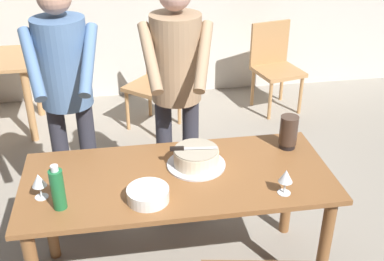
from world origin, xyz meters
The scene contains 12 objects.
main_dining_table centered at (0.00, 0.00, 0.64)m, with size 1.73×0.75×0.75m.
cake_on_platter centered at (0.12, 0.09, 0.80)m, with size 0.34×0.34×0.11m.
cake_knife centered at (0.05, 0.09, 0.87)m, with size 0.27×0.05×0.02m.
plate_stack centered at (-0.18, -0.20, 0.79)m, with size 0.22×0.22×0.07m.
wine_glass_near centered at (-0.73, -0.09, 0.85)m, with size 0.08×0.08×0.14m.
wine_glass_far centered at (0.53, -0.25, 0.85)m, with size 0.08×0.08×0.14m.
water_bottle centered at (-0.63, -0.19, 0.86)m, with size 0.07×0.07×0.25m.
hurricane_lamp centered at (0.71, 0.20, 0.86)m, with size 0.11×0.11×0.21m.
person_cutting_cake centered at (0.07, 0.59, 1.08)m, with size 0.47×0.56×1.72m.
person_standing_beside centered at (-0.61, 0.62, 1.08)m, with size 0.47×0.56×1.72m.
background_chair_1 centered at (1.32, 2.29, 0.49)m, with size 0.53×0.53×0.90m.
background_chair_2 centered at (0.08, 2.08, 0.49)m, with size 0.62×0.62×0.90m.
Camera 1 is at (-0.28, -2.21, 2.24)m, focal length 44.68 mm.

